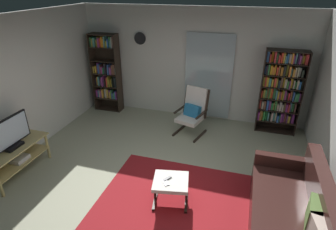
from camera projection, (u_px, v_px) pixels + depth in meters
name	position (u px, v px, depth m)	size (l,w,h in m)	color
ground_plane	(152.00, 186.00, 4.60)	(7.02, 7.02, 0.00)	#A4A58B
wall_back	(193.00, 64.00, 6.54)	(5.60, 0.06, 2.60)	silver
wall_left	(2.00, 96.00, 4.74)	(0.06, 6.00, 2.60)	silver
glass_door_panel	(208.00, 77.00, 6.48)	(1.10, 0.01, 2.00)	silver
area_rug	(176.00, 202.00, 4.27)	(2.38, 2.01, 0.01)	maroon
tv_stand	(16.00, 156.00, 4.77)	(0.48, 1.22, 0.54)	tan
television	(10.00, 135.00, 4.58)	(0.20, 0.82, 0.54)	black
bookshelf_near_tv	(107.00, 72.00, 6.97)	(0.70, 0.30, 1.96)	#2D221A
bookshelf_near_sofa	(280.00, 90.00, 5.91)	(0.84, 0.30, 1.84)	black
leather_sofa	(293.00, 215.00, 3.64)	(0.91, 1.99, 0.86)	#371D1A
lounge_armchair	(193.00, 110.00, 6.04)	(0.71, 0.77, 1.02)	#2D221A
ottoman	(171.00, 184.00, 4.15)	(0.60, 0.57, 0.40)	white
tv_remote	(167.00, 179.00, 4.14)	(0.04, 0.14, 0.02)	black
cell_phone	(166.00, 183.00, 4.07)	(0.07, 0.14, 0.01)	black
wall_clock	(140.00, 38.00, 6.56)	(0.29, 0.03, 0.29)	silver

